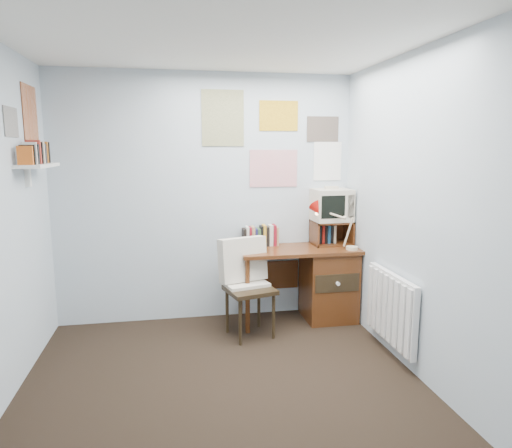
{
  "coord_description": "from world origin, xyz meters",
  "views": [
    {
      "loc": [
        -0.34,
        -2.87,
        1.77
      ],
      "look_at": [
        0.38,
        0.99,
        1.1
      ],
      "focal_mm": 32.0,
      "sensor_mm": 36.0,
      "label": 1
    }
  ],
  "objects_px": {
    "desk": "(323,280)",
    "crt_tv": "(331,203)",
    "desk_chair": "(250,290)",
    "radiator": "(391,308)",
    "desk_lamp": "(353,229)",
    "tv_riser": "(331,233)",
    "wall_shelf": "(38,165)"
  },
  "relations": [
    {
      "from": "desk",
      "to": "desk_chair",
      "type": "height_order",
      "value": "desk_chair"
    },
    {
      "from": "desk_lamp",
      "to": "wall_shelf",
      "type": "xyz_separation_m",
      "value": [
        -2.81,
        -0.21,
        0.65
      ]
    },
    {
      "from": "desk_lamp",
      "to": "radiator",
      "type": "distance_m",
      "value": 0.94
    },
    {
      "from": "radiator",
      "to": "desk_lamp",
      "type": "bearing_deg",
      "value": 94.07
    },
    {
      "from": "radiator",
      "to": "crt_tv",
      "type": "bearing_deg",
      "value": 99.4
    },
    {
      "from": "desk",
      "to": "desk_lamp",
      "type": "height_order",
      "value": "desk_lamp"
    },
    {
      "from": "crt_tv",
      "to": "wall_shelf",
      "type": "distance_m",
      "value": 2.77
    },
    {
      "from": "tv_riser",
      "to": "desk_lamp",
      "type": "bearing_deg",
      "value": -67.39
    },
    {
      "from": "desk_lamp",
      "to": "radiator",
      "type": "xyz_separation_m",
      "value": [
        0.05,
        -0.76,
        -0.55
      ]
    },
    {
      "from": "desk_chair",
      "to": "radiator",
      "type": "height_order",
      "value": "desk_chair"
    },
    {
      "from": "desk_chair",
      "to": "wall_shelf",
      "type": "relative_size",
      "value": 1.44
    },
    {
      "from": "radiator",
      "to": "wall_shelf",
      "type": "distance_m",
      "value": 3.15
    },
    {
      "from": "crt_tv",
      "to": "radiator",
      "type": "relative_size",
      "value": 0.47
    },
    {
      "from": "crt_tv",
      "to": "desk",
      "type": "bearing_deg",
      "value": -132.55
    },
    {
      "from": "radiator",
      "to": "tv_riser",
      "type": "bearing_deg",
      "value": 99.28
    },
    {
      "from": "tv_riser",
      "to": "wall_shelf",
      "type": "distance_m",
      "value": 2.83
    },
    {
      "from": "desk",
      "to": "desk_chair",
      "type": "xyz_separation_m",
      "value": [
        -0.82,
        -0.3,
        0.04
      ]
    },
    {
      "from": "desk_chair",
      "to": "crt_tv",
      "type": "height_order",
      "value": "crt_tv"
    },
    {
      "from": "desk",
      "to": "tv_riser",
      "type": "height_order",
      "value": "tv_riser"
    },
    {
      "from": "tv_riser",
      "to": "wall_shelf",
      "type": "xyz_separation_m",
      "value": [
        -2.69,
        -0.49,
        0.74
      ]
    },
    {
      "from": "tv_riser",
      "to": "wall_shelf",
      "type": "relative_size",
      "value": 0.65
    },
    {
      "from": "desk",
      "to": "radiator",
      "type": "bearing_deg",
      "value": -72.76
    },
    {
      "from": "tv_riser",
      "to": "radiator",
      "type": "height_order",
      "value": "tv_riser"
    },
    {
      "from": "desk",
      "to": "desk_chair",
      "type": "bearing_deg",
      "value": -159.62
    },
    {
      "from": "desk",
      "to": "crt_tv",
      "type": "bearing_deg",
      "value": 49.06
    },
    {
      "from": "wall_shelf",
      "to": "desk_chair",
      "type": "bearing_deg",
      "value": 2.45
    },
    {
      "from": "crt_tv",
      "to": "radiator",
      "type": "height_order",
      "value": "crt_tv"
    },
    {
      "from": "desk_lamp",
      "to": "desk_chair",
      "type": "bearing_deg",
      "value": -162.38
    },
    {
      "from": "desk_lamp",
      "to": "tv_riser",
      "type": "distance_m",
      "value": 0.31
    },
    {
      "from": "crt_tv",
      "to": "wall_shelf",
      "type": "xyz_separation_m",
      "value": [
        -2.68,
        -0.51,
        0.43
      ]
    },
    {
      "from": "desk",
      "to": "crt_tv",
      "type": "relative_size",
      "value": 3.16
    },
    {
      "from": "radiator",
      "to": "wall_shelf",
      "type": "bearing_deg",
      "value": 169.11
    }
  ]
}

